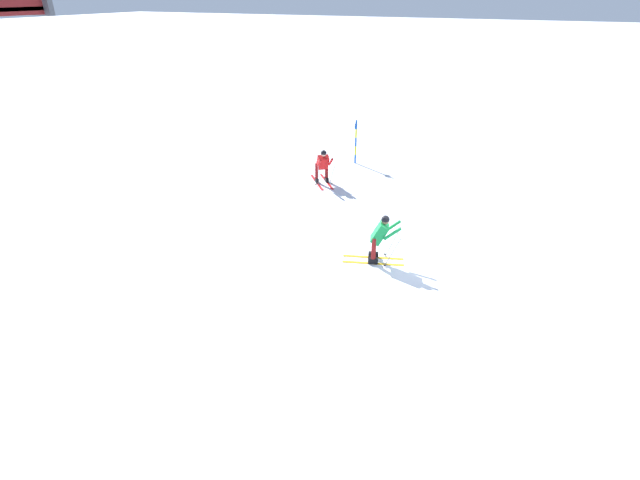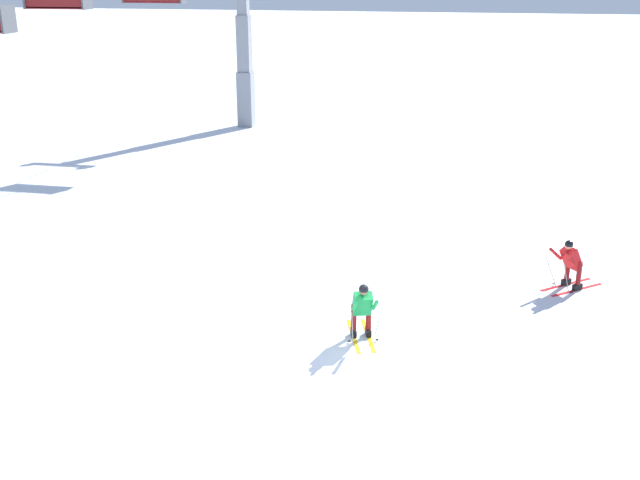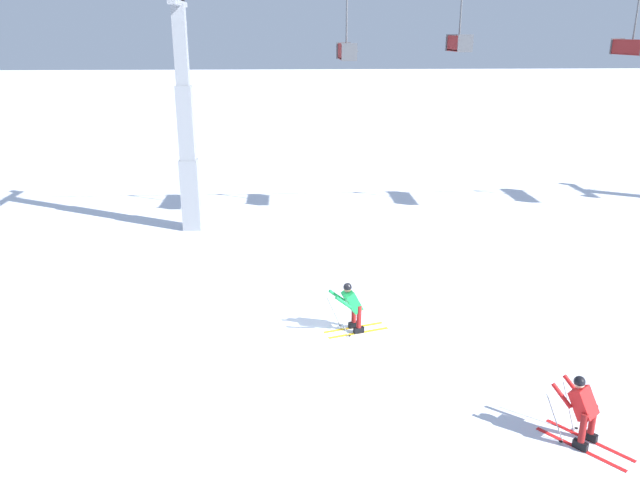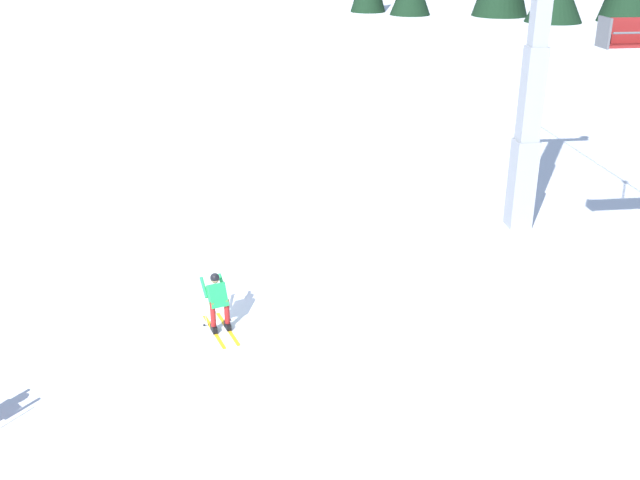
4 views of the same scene
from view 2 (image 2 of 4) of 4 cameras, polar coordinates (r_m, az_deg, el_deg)
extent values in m
plane|color=white|center=(16.82, 3.47, -9.10)|extent=(260.00, 260.00, 0.00)
cube|color=yellow|center=(17.92, 3.63, -7.14)|extent=(1.67, 0.60, 0.01)
cube|color=black|center=(17.88, 3.64, -6.90)|extent=(0.30, 0.19, 0.16)
cylinder|color=maroon|center=(17.71, 3.67, -5.76)|extent=(0.13, 0.13, 0.63)
cube|color=yellow|center=(17.87, 2.53, -7.20)|extent=(1.67, 0.60, 0.01)
cube|color=black|center=(17.83, 2.53, -6.96)|extent=(0.30, 0.19, 0.16)
cylinder|color=maroon|center=(17.66, 2.55, -5.81)|extent=(0.13, 0.13, 0.63)
cube|color=green|center=(17.39, 3.20, -4.79)|extent=(0.60, 0.55, 0.64)
sphere|color=#997051|center=(17.11, 3.30, -3.82)|extent=(0.21, 0.21, 0.21)
sphere|color=black|center=(17.10, 3.30, -3.71)|extent=(0.23, 0.23, 0.23)
cylinder|color=green|center=(17.08, 4.15, -4.90)|extent=(0.48, 0.22, 0.42)
cylinder|color=gray|center=(17.31, 4.27, -6.66)|extent=(0.42, 0.27, 1.08)
cylinder|color=black|center=(17.64, 4.29, -7.48)|extent=(0.07, 0.07, 0.01)
cylinder|color=green|center=(17.01, 2.62, -4.98)|extent=(0.48, 0.22, 0.42)
cylinder|color=gray|center=(17.22, 2.45, -6.76)|extent=(0.48, 0.04, 1.08)
cylinder|color=black|center=(17.54, 2.20, -7.59)|extent=(0.07, 0.07, 0.01)
cube|color=gray|center=(41.09, -5.58, 10.46)|extent=(0.79, 0.79, 2.87)
cube|color=gray|center=(40.72, -5.71, 14.44)|extent=(0.66, 0.66, 2.87)
cube|color=#4C4F54|center=(19.50, -22.36, 15.09)|extent=(0.57, 0.05, 0.63)
cube|color=maroon|center=(23.82, -19.06, 16.16)|extent=(0.45, 1.81, 0.06)
cube|color=maroon|center=(29.99, -12.34, 17.06)|extent=(0.45, 2.28, 0.06)
cube|color=red|center=(21.39, 18.73, -3.56)|extent=(1.20, 1.44, 0.01)
cube|color=black|center=(21.36, 18.75, -3.35)|extent=(0.26, 0.29, 0.16)
cylinder|color=maroon|center=(21.21, 18.87, -2.38)|extent=(0.13, 0.13, 0.62)
cube|color=red|center=(21.64, 17.97, -3.20)|extent=(1.20, 1.44, 0.01)
cube|color=black|center=(21.61, 17.99, -2.99)|extent=(0.26, 0.29, 0.16)
cylinder|color=maroon|center=(21.47, 18.10, -2.03)|extent=(0.13, 0.13, 0.62)
cube|color=red|center=(21.11, 18.34, -1.29)|extent=(0.64, 0.66, 0.63)
sphere|color=beige|center=(20.89, 18.18, -0.40)|extent=(0.21, 0.21, 0.21)
sphere|color=black|center=(20.87, 18.19, -0.31)|extent=(0.22, 0.22, 0.22)
cylinder|color=red|center=(20.69, 18.16, -1.39)|extent=(0.36, 0.42, 0.41)
cylinder|color=gray|center=(20.84, 18.03, -2.89)|extent=(0.40, 0.30, 1.06)
cylinder|color=black|center=(21.07, 18.35, -3.75)|extent=(0.07, 0.07, 0.01)
cylinder|color=red|center=(20.99, 17.27, -1.00)|extent=(0.36, 0.42, 0.41)
cylinder|color=gray|center=(21.20, 16.98, -2.39)|extent=(0.22, 0.44, 1.06)
cylinder|color=black|center=(21.48, 17.13, -3.16)|extent=(0.07, 0.07, 0.01)
camera|label=1|loc=(18.39, -37.69, 11.90)|focal=27.12mm
camera|label=3|loc=(18.98, 55.18, 10.01)|focal=34.79mm
camera|label=4|loc=(31.90, 6.91, 21.68)|focal=42.03mm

